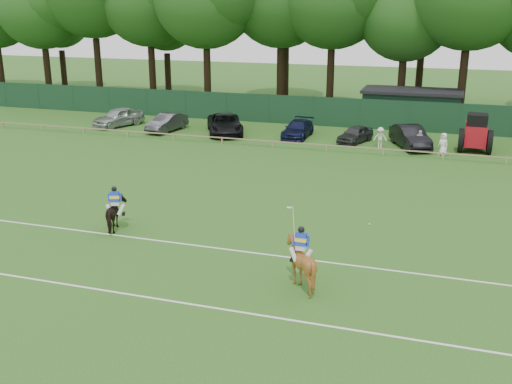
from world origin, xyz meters
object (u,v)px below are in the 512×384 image
at_px(estate_black, 410,137).
at_px(horse_chestnut, 300,263).
at_px(sedan_grey, 167,123).
at_px(hatch_grey, 355,134).
at_px(spectator_left, 380,137).
at_px(sedan_navy, 298,129).
at_px(sedan_silver, 118,117).
at_px(utility_shed, 411,107).
at_px(horse_dark, 116,214).
at_px(spectator_right, 443,144).
at_px(suv_black, 225,124).
at_px(tractor, 476,133).
at_px(spectator_mid, 419,141).
at_px(polo_ball, 370,224).

bearing_deg(estate_black, horse_chestnut, -119.57).
height_order(sedan_grey, hatch_grey, sedan_grey).
xyz_separation_m(horse_chestnut, spectator_left, (0.19, 23.87, -0.20)).
relative_size(horse_chestnut, sedan_navy, 0.42).
bearing_deg(sedan_silver, sedan_grey, 13.95).
distance_m(sedan_silver, sedan_navy, 15.77).
bearing_deg(horse_chestnut, utility_shed, -91.78).
bearing_deg(horse_dark, estate_black, -140.83).
height_order(sedan_silver, sedan_grey, sedan_silver).
xyz_separation_m(sedan_silver, sedan_grey, (4.88, -0.61, -0.08)).
height_order(hatch_grey, spectator_right, spectator_right).
bearing_deg(spectator_left, sedan_grey, 169.17).
bearing_deg(sedan_grey, suv_black, 12.90).
bearing_deg(tractor, spectator_mid, -161.46).
bearing_deg(spectator_right, sedan_navy, -156.73).
height_order(sedan_silver, spectator_left, sedan_silver).
distance_m(sedan_silver, spectator_mid, 25.19).
xyz_separation_m(suv_black, spectator_left, (12.53, -0.99, -0.05)).
relative_size(sedan_navy, hatch_grey, 1.23).
height_order(sedan_silver, spectator_mid, sedan_silver).
bearing_deg(hatch_grey, sedan_silver, -160.11).
xyz_separation_m(sedan_navy, utility_shed, (8.10, 8.07, 0.88)).
relative_size(hatch_grey, spectator_mid, 2.44).
distance_m(horse_chestnut, spectator_right, 23.19).
distance_m(suv_black, spectator_left, 12.57).
distance_m(estate_black, spectator_mid, 1.17).
height_order(spectator_right, utility_shed, utility_shed).
xyz_separation_m(horse_dark, horse_chestnut, (9.57, -3.12, 0.17)).
bearing_deg(estate_black, sedan_grey, 156.10).
distance_m(sedan_navy, spectator_mid, 9.55).
bearing_deg(spectator_right, horse_dark, -89.01).
distance_m(sedan_grey, sedan_navy, 10.93).
relative_size(hatch_grey, estate_black, 0.76).
bearing_deg(spectator_right, utility_shed, 142.15).
xyz_separation_m(horse_dark, hatch_grey, (7.77, 21.83, -0.14)).
xyz_separation_m(horse_chestnut, suv_black, (-12.33, 24.86, -0.15)).
xyz_separation_m(horse_chestnut, utility_shed, (1.70, 33.47, 0.59)).
distance_m(horse_dark, horse_chestnut, 10.07).
bearing_deg(tractor, spectator_right, -134.91).
relative_size(estate_black, utility_shed, 0.58).
bearing_deg(sedan_navy, polo_ball, -65.41).
xyz_separation_m(horse_chestnut, spectator_mid, (2.99, 23.60, -0.19)).
bearing_deg(hatch_grey, estate_black, 14.25).
relative_size(sedan_navy, spectator_left, 3.04).
xyz_separation_m(horse_dark, estate_black, (11.85, 21.41, 0.03)).
distance_m(sedan_silver, utility_shed, 25.32).
distance_m(horse_chestnut, polo_ball, 7.56).
height_order(sedan_navy, spectator_left, spectator_left).
distance_m(sedan_silver, sedan_grey, 4.92).
relative_size(sedan_grey, utility_shed, 0.52).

